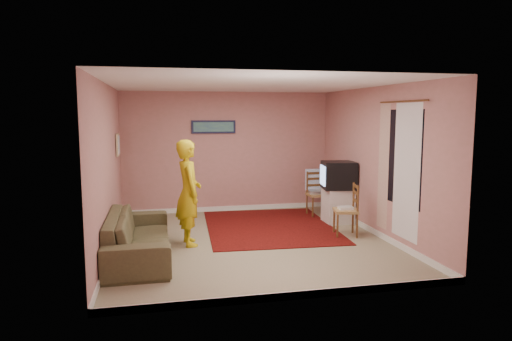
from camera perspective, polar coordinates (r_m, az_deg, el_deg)
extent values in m
plane|color=gray|center=(7.77, -0.72, -8.81)|extent=(5.00, 5.00, 0.00)
cube|color=tan|center=(9.97, -3.60, 2.32)|extent=(4.50, 0.02, 2.60)
cube|color=tan|center=(5.12, 4.85, -2.30)|extent=(4.50, 0.02, 2.60)
cube|color=tan|center=(7.41, -18.04, 0.31)|extent=(0.02, 5.00, 2.60)
cube|color=tan|center=(8.27, 14.74, 1.10)|extent=(0.02, 5.00, 2.60)
cube|color=white|center=(7.49, -0.75, 10.69)|extent=(4.50, 5.00, 0.02)
cube|color=white|center=(10.14, -3.54, -4.74)|extent=(4.50, 0.02, 0.10)
cube|color=white|center=(5.47, 4.68, -15.30)|extent=(4.50, 0.02, 0.10)
cube|color=white|center=(7.65, -17.60, -9.02)|extent=(0.02, 5.00, 0.10)
cube|color=white|center=(8.48, 14.41, -7.33)|extent=(0.02, 5.00, 0.10)
cube|color=black|center=(7.46, 17.86, 1.52)|extent=(0.01, 1.10, 1.50)
cube|color=white|center=(7.35, 18.29, -0.15)|extent=(0.01, 0.75, 2.10)
cube|color=beige|center=(7.95, 15.64, 0.47)|extent=(0.01, 0.35, 2.10)
cylinder|color=brown|center=(7.41, 17.82, 8.22)|extent=(0.02, 1.40, 0.02)
cube|color=#121533|center=(9.87, -5.33, 5.45)|extent=(0.95, 0.03, 0.28)
cube|color=#2C4C7C|center=(9.85, -5.32, 5.45)|extent=(0.86, 0.01, 0.20)
cube|color=#C6B288|center=(8.97, -16.90, 3.09)|extent=(0.03, 0.38, 0.42)
cube|color=silver|center=(8.97, -16.77, 3.09)|extent=(0.01, 0.30, 0.34)
cube|color=black|center=(8.72, 1.68, -6.99)|extent=(2.48, 3.03, 0.02)
cube|color=silver|center=(9.12, 10.21, -4.35)|extent=(0.53, 0.48, 0.67)
cube|color=black|center=(9.02, 10.29, -0.58)|extent=(0.69, 0.64, 0.53)
cube|color=#8CB2F2|center=(8.96, 8.35, -0.60)|extent=(0.09, 0.44, 0.38)
cube|color=tan|center=(9.66, 7.74, -3.01)|extent=(0.43, 0.41, 0.05)
cube|color=brown|center=(9.62, 7.76, -1.62)|extent=(0.42, 0.06, 0.47)
cube|color=#A9A9AE|center=(9.65, 7.75, -2.67)|extent=(0.41, 0.32, 0.07)
cube|color=#8EAFE8|center=(9.79, 7.39, -1.11)|extent=(0.43, 0.05, 0.45)
cube|color=tan|center=(8.17, 11.14, -4.95)|extent=(0.48, 0.49, 0.05)
cube|color=brown|center=(8.12, 11.18, -3.31)|extent=(0.13, 0.41, 0.47)
cube|color=silver|center=(8.16, 11.15, -4.61)|extent=(0.25, 0.18, 0.05)
imported|color=brown|center=(7.05, -14.48, -7.91)|extent=(0.90, 2.28, 0.67)
imported|color=gold|center=(7.48, -8.42, -2.75)|extent=(0.49, 0.67, 1.72)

